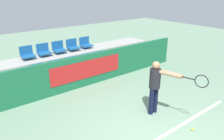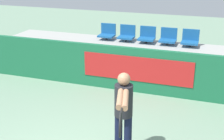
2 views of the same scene
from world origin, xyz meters
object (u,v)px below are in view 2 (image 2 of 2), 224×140
stadium_chair_3 (161,62)px  stadium_chair_6 (127,35)px  stadium_chair_7 (147,36)px  stadium_chair_9 (190,40)px  stadium_chair_2 (138,60)px  stadium_chair_1 (116,57)px  stadium_chair_5 (107,33)px  stadium_chair_8 (168,38)px  stadium_chair_0 (95,55)px  stadium_chair_4 (185,65)px  tennis_player (123,109)px

stadium_chair_3 → stadium_chair_6: size_ratio=1.00×
stadium_chair_3 → stadium_chair_7: (-0.62, 1.05, 0.41)m
stadium_chair_7 → stadium_chair_9: bearing=0.0°
stadium_chair_7 → stadium_chair_2: bearing=-90.0°
stadium_chair_1 → stadium_chair_3: bearing=0.0°
stadium_chair_5 → stadium_chair_8: same height
stadium_chair_2 → stadium_chair_5: (-1.25, 1.05, 0.41)m
stadium_chair_0 → stadium_chair_3: same height
stadium_chair_3 → stadium_chair_8: 1.12m
stadium_chair_2 → stadium_chair_5: bearing=140.1°
stadium_chair_3 → stadium_chair_4: bearing=0.0°
stadium_chair_5 → stadium_chair_6: size_ratio=1.00×
stadium_chair_1 → stadium_chair_6: size_ratio=1.00×
stadium_chair_7 → stadium_chair_9: 1.25m
stadium_chair_2 → stadium_chair_5: size_ratio=1.00×
stadium_chair_3 → tennis_player: size_ratio=0.31×
stadium_chair_2 → tennis_player: (0.67, -3.51, 0.32)m
stadium_chair_6 → stadium_chair_2: bearing=-59.2°
stadium_chair_7 → stadium_chair_6: bearing=180.0°
stadium_chair_3 → stadium_chair_6: (-1.25, 1.05, 0.41)m
stadium_chair_4 → tennis_player: size_ratio=0.31×
stadium_chair_9 → tennis_player: size_ratio=0.31×
stadium_chair_9 → stadium_chair_2: bearing=-140.1°
stadium_chair_0 → stadium_chair_6: (0.62, 1.05, 0.41)m
stadium_chair_7 → tennis_player: bearing=-81.6°
stadium_chair_0 → stadium_chair_4: 2.50m
stadium_chair_7 → stadium_chair_9: (1.25, 0.00, 0.00)m
stadium_chair_5 → tennis_player: bearing=-67.1°
stadium_chair_7 → stadium_chair_8: (0.62, 0.00, 0.00)m
stadium_chair_5 → stadium_chair_9: 2.50m
stadium_chair_9 → stadium_chair_8: bearing=180.0°
stadium_chair_2 → tennis_player: size_ratio=0.31×
stadium_chair_1 → stadium_chair_8: size_ratio=1.00×
stadium_chair_1 → stadium_chair_2: same height
stadium_chair_4 → stadium_chair_5: stadium_chair_5 is taller
stadium_chair_2 → stadium_chair_3: size_ratio=1.00×
stadium_chair_4 → stadium_chair_7: 1.68m
stadium_chair_4 → stadium_chair_5: 2.74m
stadium_chair_2 → stadium_chair_9: 1.68m
stadium_chair_2 → stadium_chair_1: bearing=180.0°
stadium_chair_2 → stadium_chair_7: bearing=90.0°
stadium_chair_0 → stadium_chair_4: size_ratio=1.00×
stadium_chair_1 → stadium_chair_4: size_ratio=1.00×
stadium_chair_4 → stadium_chair_9: stadium_chair_9 is taller
stadium_chair_4 → stadium_chair_0: bearing=180.0°
stadium_chair_0 → stadium_chair_7: size_ratio=1.00×
stadium_chair_7 → stadium_chair_1: bearing=-120.8°
stadium_chair_2 → stadium_chair_3: same height
stadium_chair_7 → tennis_player: size_ratio=0.31×
stadium_chair_1 → tennis_player: (1.30, -3.51, 0.32)m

